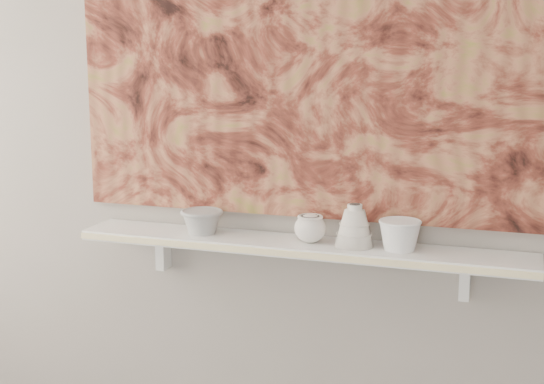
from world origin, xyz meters
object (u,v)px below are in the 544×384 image
at_px(cup_cream, 310,228).
at_px(bell_vessel, 354,225).
at_px(painting, 308,36).
at_px(bowl_grey, 202,221).
at_px(bowl_white, 400,235).
at_px(shelf, 299,246).

bearing_deg(cup_cream, bell_vessel, 0.00).
bearing_deg(painting, bowl_grey, -165.86).
relative_size(bowl_grey, bell_vessel, 1.06).
relative_size(bell_vessel, bowl_white, 1.03).
bearing_deg(bowl_grey, cup_cream, 0.00).
bearing_deg(painting, bell_vessel, -25.37).
bearing_deg(bowl_grey, bell_vessel, 0.00).
bearing_deg(bowl_white, cup_cream, 180.00).
bearing_deg(bowl_white, shelf, 180.00).
height_order(bowl_grey, cup_cream, cup_cream).
relative_size(painting, bowl_white, 12.11).
distance_m(cup_cream, bell_vessel, 0.14).
distance_m(bell_vessel, bowl_white, 0.14).
xyz_separation_m(painting, bowl_grey, (-0.32, -0.08, -0.57)).
distance_m(painting, bowl_grey, 0.66).
bearing_deg(bell_vessel, bowl_grey, 180.00).
xyz_separation_m(cup_cream, bowl_white, (0.27, 0.00, 0.00)).
relative_size(shelf, bell_vessel, 11.03).
bearing_deg(bowl_grey, bowl_white, 0.00).
height_order(painting, bowl_white, painting).
distance_m(bowl_grey, bell_vessel, 0.49).
height_order(bowl_grey, bell_vessel, bell_vessel).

